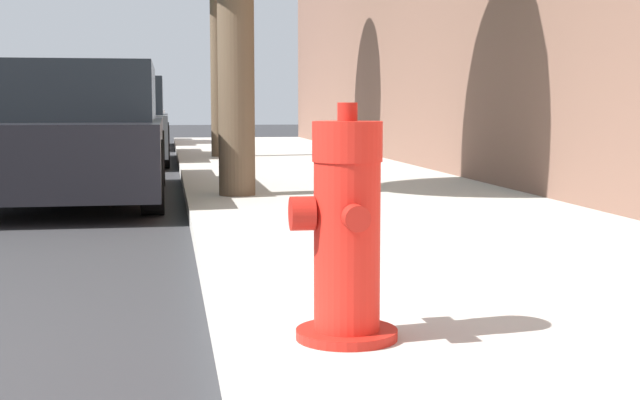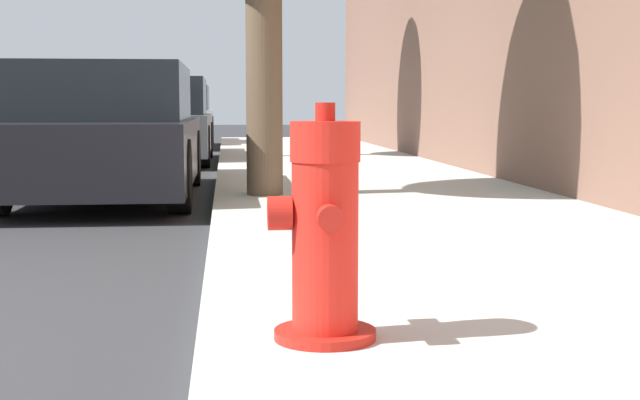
% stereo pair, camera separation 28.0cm
% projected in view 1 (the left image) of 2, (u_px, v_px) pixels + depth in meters
% --- Properties ---
extents(fire_hydrant, '(0.39, 0.38, 0.84)m').
position_uv_depth(fire_hydrant, '(346.00, 234.00, 3.15)').
color(fire_hydrant, red).
rests_on(fire_hydrant, sidewalk_slab).
extents(parked_car_near, '(1.78, 4.44, 1.35)m').
position_uv_depth(parked_car_near, '(73.00, 135.00, 8.90)').
color(parked_car_near, black).
rests_on(parked_car_near, ground_plane).
extents(parked_car_mid, '(1.86, 4.16, 1.39)m').
position_uv_depth(parked_car_mid, '(111.00, 123.00, 14.46)').
color(parked_car_mid, '#4C5156').
rests_on(parked_car_mid, ground_plane).
extents(parked_car_far, '(1.70, 4.07, 1.38)m').
position_uv_depth(parked_car_far, '(127.00, 118.00, 19.76)').
color(parked_car_far, silver).
rests_on(parked_car_far, ground_plane).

